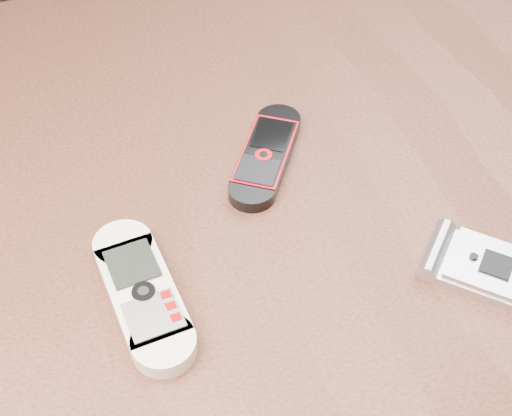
{
  "coord_description": "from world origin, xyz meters",
  "views": [
    {
      "loc": [
        -0.12,
        -0.37,
        1.18
      ],
      "look_at": [
        0.01,
        0.0,
        0.76
      ],
      "focal_mm": 50.0,
      "sensor_mm": 36.0,
      "label": 1
    }
  ],
  "objects_px": {
    "table": "(251,295)",
    "motorola_razr": "(499,272)",
    "nokia_white": "(142,293)",
    "nokia_black_red": "(266,155)"
  },
  "relations": [
    {
      "from": "table",
      "to": "motorola_razr",
      "type": "distance_m",
      "value": 0.23
    },
    {
      "from": "table",
      "to": "nokia_white",
      "type": "xyz_separation_m",
      "value": [
        -0.1,
        -0.05,
        0.11
      ]
    },
    {
      "from": "nokia_white",
      "to": "table",
      "type": "bearing_deg",
      "value": 21.95
    },
    {
      "from": "nokia_black_red",
      "to": "nokia_white",
      "type": "bearing_deg",
      "value": -106.18
    },
    {
      "from": "nokia_white",
      "to": "nokia_black_red",
      "type": "height_order",
      "value": "nokia_white"
    },
    {
      "from": "nokia_white",
      "to": "nokia_black_red",
      "type": "bearing_deg",
      "value": 34.49
    },
    {
      "from": "nokia_black_red",
      "to": "table",
      "type": "bearing_deg",
      "value": -85.73
    },
    {
      "from": "table",
      "to": "motorola_razr",
      "type": "height_order",
      "value": "motorola_razr"
    },
    {
      "from": "nokia_black_red",
      "to": "motorola_razr",
      "type": "height_order",
      "value": "motorola_razr"
    },
    {
      "from": "table",
      "to": "nokia_white",
      "type": "relative_size",
      "value": 8.54
    }
  ]
}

